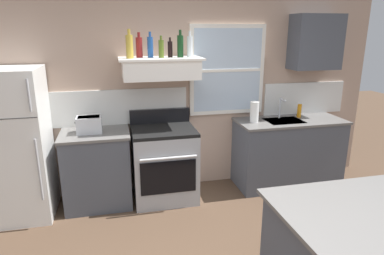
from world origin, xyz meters
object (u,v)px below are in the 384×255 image
at_px(bottle_balsamic_dark, 170,49).
at_px(paper_towel_roll, 254,112).
at_px(bottle_champagne_gold_foil, 129,46).
at_px(bottle_blue_liqueur, 150,47).
at_px(bottle_dark_green_wine, 180,46).
at_px(dish_soap_bottle, 299,111).
at_px(bottle_clear_tall, 190,46).
at_px(bottle_olive_oil_square, 161,49).
at_px(toaster, 89,124).
at_px(stove_range, 164,163).
at_px(refrigerator, 14,145).
at_px(bottle_red_label_wine, 139,47).

xyz_separation_m(bottle_balsamic_dark, paper_towel_roll, (1.06, -0.07, -0.80)).
bearing_deg(bottle_champagne_gold_foil, bottle_blue_liqueur, 16.05).
distance_m(bottle_dark_green_wine, dish_soap_bottle, 1.87).
bearing_deg(bottle_clear_tall, bottle_balsamic_dark, 168.31).
height_order(bottle_olive_oil_square, bottle_dark_green_wine, bottle_dark_green_wine).
bearing_deg(bottle_dark_green_wine, bottle_clear_tall, -6.96).
xyz_separation_m(toaster, bottle_blue_liqueur, (0.74, 0.07, 0.86)).
distance_m(toaster, paper_towel_roll, 2.03).
height_order(toaster, paper_towel_roll, paper_towel_roll).
xyz_separation_m(bottle_champagne_gold_foil, bottle_dark_green_wine, (0.58, 0.03, -0.00)).
bearing_deg(bottle_blue_liqueur, paper_towel_roll, -3.16).
bearing_deg(dish_soap_bottle, stove_range, -175.82).
bearing_deg(stove_range, bottle_dark_green_wine, 17.28).
relative_size(stove_range, bottle_olive_oil_square, 4.41).
bearing_deg(bottle_olive_oil_square, stove_range, -96.54).
bearing_deg(refrigerator, bottle_clear_tall, 2.36).
relative_size(bottle_red_label_wine, bottle_balsamic_dark, 1.25).
xyz_separation_m(bottle_champagne_gold_foil, paper_towel_roll, (1.53, -0.00, -0.83)).
xyz_separation_m(refrigerator, stove_range, (1.65, 0.02, -0.37)).
distance_m(bottle_champagne_gold_foil, bottle_clear_tall, 0.69).
height_order(stove_range, bottle_red_label_wine, bottle_red_label_wine).
xyz_separation_m(refrigerator, bottle_clear_tall, (1.99, 0.08, 1.03)).
bearing_deg(bottle_olive_oil_square, bottle_clear_tall, 0.98).
bearing_deg(bottle_red_label_wine, stove_range, -30.40).
relative_size(toaster, bottle_red_label_wine, 1.05).
xyz_separation_m(stove_range, bottle_red_label_wine, (-0.24, 0.14, 1.40)).
height_order(toaster, stove_range, toaster).
bearing_deg(toaster, bottle_dark_green_wine, 1.87).
xyz_separation_m(bottle_dark_green_wine, bottle_clear_tall, (0.11, -0.01, -0.01)).
bearing_deg(dish_soap_bottle, bottle_champagne_gold_foil, -177.51).
relative_size(bottle_blue_liqueur, bottle_balsamic_dark, 1.29).
height_order(bottle_red_label_wine, bottle_clear_tall, bottle_clear_tall).
relative_size(bottle_balsamic_dark, paper_towel_roll, 0.84).
xyz_separation_m(bottle_champagne_gold_foil, dish_soap_bottle, (2.23, 0.10, -0.88)).
bearing_deg(paper_towel_roll, refrigerator, -178.78).
distance_m(bottle_blue_liqueur, dish_soap_bottle, 2.17).
bearing_deg(dish_soap_bottle, paper_towel_roll, -171.84).
xyz_separation_m(refrigerator, bottle_olive_oil_square, (1.66, 0.08, 1.01)).
bearing_deg(bottle_champagne_gold_foil, paper_towel_roll, -0.11).
bearing_deg(bottle_balsamic_dark, dish_soap_bottle, 1.04).
distance_m(bottle_red_label_wine, bottle_balsamic_dark, 0.36).
bearing_deg(stove_range, toaster, 177.51).
relative_size(toaster, bottle_dark_green_wine, 0.96).
distance_m(toaster, bottle_balsamic_dark, 1.28).
height_order(bottle_red_label_wine, dish_soap_bottle, bottle_red_label_wine).
relative_size(stove_range, bottle_balsamic_dark, 4.83).
height_order(bottle_dark_green_wine, paper_towel_roll, bottle_dark_green_wine).
relative_size(stove_range, paper_towel_roll, 4.04).
distance_m(stove_range, dish_soap_bottle, 1.96).
xyz_separation_m(refrigerator, bottle_balsamic_dark, (1.77, 0.13, 1.00)).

